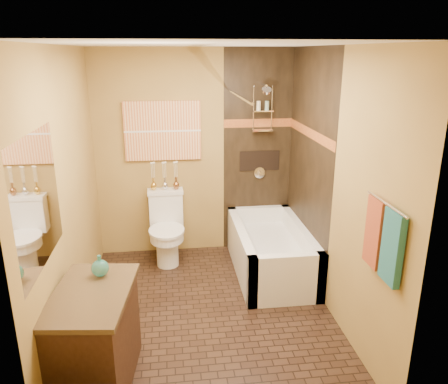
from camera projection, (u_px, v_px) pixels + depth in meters
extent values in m
plane|color=black|center=(208.00, 313.00, 4.29)|extent=(3.00, 3.00, 0.00)
cube|color=#AA8A41|center=(67.00, 197.00, 3.76)|extent=(0.02, 3.00, 2.50)
cube|color=#AA8A41|center=(335.00, 187.00, 4.05)|extent=(0.02, 3.00, 2.50)
cube|color=#AA8A41|center=(195.00, 154.00, 5.32)|extent=(2.40, 0.02, 2.50)
cube|color=#AA8A41|center=(229.00, 271.00, 2.49)|extent=(2.40, 0.02, 2.50)
plane|color=silver|center=(204.00, 44.00, 3.52)|extent=(3.00, 3.00, 0.00)
cube|color=black|center=(258.00, 153.00, 5.40)|extent=(0.85, 0.01, 2.50)
cube|color=black|center=(308.00, 167.00, 4.75)|extent=(0.01, 1.50, 2.50)
cube|color=maroon|center=(259.00, 123.00, 5.28)|extent=(0.85, 0.01, 0.10)
cube|color=maroon|center=(310.00, 133.00, 4.64)|extent=(0.01, 1.50, 0.10)
cube|color=black|center=(260.00, 161.00, 5.43)|extent=(0.50, 0.01, 0.25)
cylinder|color=silver|center=(264.00, 85.00, 5.02)|extent=(0.02, 0.26, 0.02)
cylinder|color=silver|center=(267.00, 90.00, 4.89)|extent=(0.11, 0.11, 0.09)
cylinder|color=silver|center=(260.00, 173.00, 5.46)|extent=(0.14, 0.02, 0.14)
cylinder|color=silver|center=(238.00, 95.00, 4.42)|extent=(0.03, 1.55, 0.03)
cylinder|color=silver|center=(386.00, 204.00, 2.99)|extent=(0.02, 0.55, 0.02)
cube|color=#1B565A|center=(392.00, 247.00, 2.95)|extent=(0.05, 0.22, 0.52)
cube|color=maroon|center=(375.00, 232.00, 3.20)|extent=(0.05, 0.22, 0.52)
cube|color=#CE5F30|center=(163.00, 131.00, 5.16)|extent=(0.90, 0.04, 0.70)
cube|color=white|center=(38.00, 201.00, 2.89)|extent=(0.01, 1.00, 0.90)
cube|color=white|center=(287.00, 280.00, 4.35)|extent=(0.80, 0.10, 0.55)
cube|color=white|center=(258.00, 227.00, 5.67)|extent=(0.80, 0.10, 0.55)
cube|color=white|center=(241.00, 252.00, 4.96)|extent=(0.10, 1.50, 0.55)
cube|color=white|center=(300.00, 248.00, 5.05)|extent=(0.10, 1.50, 0.55)
cube|color=white|center=(270.00, 258.00, 5.04)|extent=(0.64, 1.34, 0.35)
cube|color=white|center=(166.00, 209.00, 5.37)|extent=(0.41, 0.19, 0.41)
cube|color=white|center=(165.00, 191.00, 5.30)|extent=(0.43, 0.21, 0.04)
cylinder|color=white|center=(167.00, 249.00, 5.19)|extent=(0.26, 0.26, 0.41)
cylinder|color=white|center=(167.00, 235.00, 5.13)|extent=(0.40, 0.40, 0.11)
cylinder|color=white|center=(167.00, 231.00, 5.11)|extent=(0.42, 0.42, 0.03)
cube|color=black|center=(94.00, 341.00, 3.27)|extent=(0.62, 0.90, 0.75)
cube|color=black|center=(91.00, 295.00, 3.15)|extent=(0.65, 0.95, 0.04)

